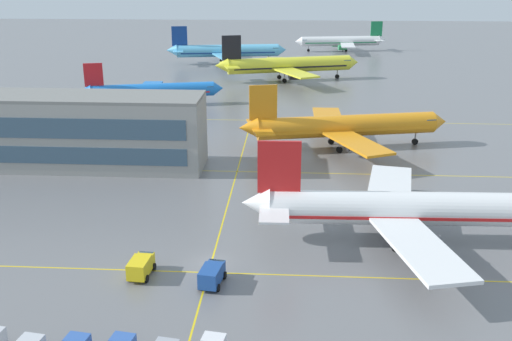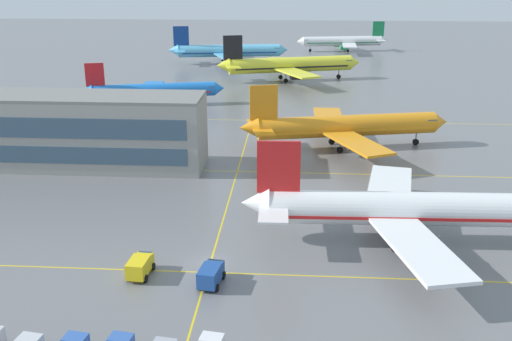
{
  "view_description": "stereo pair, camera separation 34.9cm",
  "coord_description": "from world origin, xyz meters",
  "px_view_note": "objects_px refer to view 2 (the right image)",
  "views": [
    {
      "loc": [
        8.62,
        -57.98,
        31.18
      ],
      "look_at": [
        3.6,
        21.46,
        3.49
      ],
      "focal_mm": 41.77,
      "sensor_mm": 36.0,
      "label": 1
    },
    {
      "loc": [
        8.97,
        -57.96,
        31.18
      ],
      "look_at": [
        3.6,
        21.46,
        3.49
      ],
      "focal_mm": 41.77,
      "sensor_mm": 36.0,
      "label": 2
    }
  ],
  "objects_px": {
    "airliner_second_row": "(345,126)",
    "airliner_third_row": "(153,91)",
    "service_truck_catering": "(140,265)",
    "airliner_far_right_stand": "(228,51)",
    "airliner_distant_taxiway": "(343,41)",
    "service_truck_red_van": "(211,274)",
    "airliner_far_left_stand": "(289,65)",
    "airliner_front_gate": "(407,209)"
  },
  "relations": [
    {
      "from": "airliner_second_row",
      "to": "airliner_third_row",
      "type": "distance_m",
      "value": 51.89
    },
    {
      "from": "airliner_second_row",
      "to": "airliner_third_row",
      "type": "height_order",
      "value": "airliner_second_row"
    },
    {
      "from": "service_truck_catering",
      "to": "airliner_far_left_stand",
      "type": "bearing_deg",
      "value": 82.95
    },
    {
      "from": "airliner_distant_taxiway",
      "to": "service_truck_red_van",
      "type": "relative_size",
      "value": 8.04
    },
    {
      "from": "airliner_second_row",
      "to": "airliner_third_row",
      "type": "bearing_deg",
      "value": 143.49
    },
    {
      "from": "airliner_third_row",
      "to": "airliner_distant_taxiway",
      "type": "height_order",
      "value": "airliner_distant_taxiway"
    },
    {
      "from": "airliner_distant_taxiway",
      "to": "airliner_second_row",
      "type": "bearing_deg",
      "value": -93.91
    },
    {
      "from": "airliner_distant_taxiway",
      "to": "airliner_far_right_stand",
      "type": "bearing_deg",
      "value": -140.87
    },
    {
      "from": "airliner_third_row",
      "to": "airliner_distant_taxiway",
      "type": "bearing_deg",
      "value": 62.12
    },
    {
      "from": "airliner_far_right_stand",
      "to": "airliner_distant_taxiway",
      "type": "xyz_separation_m",
      "value": [
        39.91,
        32.47,
        -0.47
      ]
    },
    {
      "from": "airliner_second_row",
      "to": "airliner_distant_taxiway",
      "type": "bearing_deg",
      "value": 86.09
    },
    {
      "from": "service_truck_red_van",
      "to": "airliner_far_left_stand",
      "type": "bearing_deg",
      "value": 86.88
    },
    {
      "from": "airliner_third_row",
      "to": "airliner_front_gate",
      "type": "bearing_deg",
      "value": -56.02
    },
    {
      "from": "airliner_second_row",
      "to": "airliner_far_left_stand",
      "type": "relative_size",
      "value": 0.92
    },
    {
      "from": "airliner_third_row",
      "to": "service_truck_red_van",
      "type": "distance_m",
      "value": 83.69
    },
    {
      "from": "airliner_far_right_stand",
      "to": "airliner_far_left_stand",
      "type": "bearing_deg",
      "value": -54.76
    },
    {
      "from": "airliner_far_right_stand",
      "to": "service_truck_catering",
      "type": "bearing_deg",
      "value": -87.32
    },
    {
      "from": "service_truck_catering",
      "to": "service_truck_red_van",
      "type": "bearing_deg",
      "value": -9.51
    },
    {
      "from": "airliner_second_row",
      "to": "airliner_far_right_stand",
      "type": "xyz_separation_m",
      "value": [
        -31.31,
        93.47,
        0.14
      ]
    },
    {
      "from": "airliner_front_gate",
      "to": "airliner_distant_taxiway",
      "type": "relative_size",
      "value": 1.13
    },
    {
      "from": "airliner_second_row",
      "to": "airliner_far_right_stand",
      "type": "distance_m",
      "value": 98.58
    },
    {
      "from": "airliner_far_right_stand",
      "to": "service_truck_catering",
      "type": "xyz_separation_m",
      "value": [
        6.61,
        -141.24,
        -3.01
      ]
    },
    {
      "from": "airliner_second_row",
      "to": "service_truck_catering",
      "type": "bearing_deg",
      "value": -117.34
    },
    {
      "from": "airliner_far_left_stand",
      "to": "airliner_far_right_stand",
      "type": "distance_m",
      "value": 35.51
    },
    {
      "from": "airliner_second_row",
      "to": "service_truck_catering",
      "type": "xyz_separation_m",
      "value": [
        -24.7,
        -47.77,
        -2.87
      ]
    },
    {
      "from": "airliner_far_left_stand",
      "to": "airliner_far_right_stand",
      "type": "xyz_separation_m",
      "value": [
        -20.49,
        29.01,
        -0.24
      ]
    },
    {
      "from": "airliner_far_right_stand",
      "to": "service_truck_red_van",
      "type": "xyz_separation_m",
      "value": [
        14.31,
        -142.52,
        -3.01
      ]
    },
    {
      "from": "airliner_far_left_stand",
      "to": "service_truck_red_van",
      "type": "relative_size",
      "value": 9.44
    },
    {
      "from": "airliner_far_left_stand",
      "to": "service_truck_red_van",
      "type": "xyz_separation_m",
      "value": [
        -6.18,
        -113.52,
        -3.25
      ]
    },
    {
      "from": "airliner_far_left_stand",
      "to": "airliner_third_row",
      "type": "bearing_deg",
      "value": -132.59
    },
    {
      "from": "airliner_front_gate",
      "to": "airliner_far_left_stand",
      "type": "xyz_separation_m",
      "value": [
        -15.33,
        102.16,
        0.24
      ]
    },
    {
      "from": "airliner_front_gate",
      "to": "service_truck_catering",
      "type": "bearing_deg",
      "value": -160.97
    },
    {
      "from": "service_truck_catering",
      "to": "airliner_far_right_stand",
      "type": "bearing_deg",
      "value": 92.68
    },
    {
      "from": "airliner_front_gate",
      "to": "airliner_third_row",
      "type": "height_order",
      "value": "airliner_front_gate"
    },
    {
      "from": "airliner_third_row",
      "to": "service_truck_catering",
      "type": "distance_m",
      "value": 80.49
    },
    {
      "from": "airliner_front_gate",
      "to": "airliner_distant_taxiway",
      "type": "xyz_separation_m",
      "value": [
        4.09,
        163.63,
        -0.47
      ]
    },
    {
      "from": "service_truck_red_van",
      "to": "service_truck_catering",
      "type": "bearing_deg",
      "value": 170.49
    },
    {
      "from": "airliner_second_row",
      "to": "airliner_distant_taxiway",
      "type": "distance_m",
      "value": 126.23
    },
    {
      "from": "airliner_front_gate",
      "to": "airliner_third_row",
      "type": "bearing_deg",
      "value": 123.98
    },
    {
      "from": "airliner_front_gate",
      "to": "airliner_far_right_stand",
      "type": "xyz_separation_m",
      "value": [
        -35.82,
        131.16,
        -0.0
      ]
    },
    {
      "from": "airliner_distant_taxiway",
      "to": "airliner_far_left_stand",
      "type": "bearing_deg",
      "value": -107.53
    },
    {
      "from": "airliner_far_right_stand",
      "to": "airliner_distant_taxiway",
      "type": "bearing_deg",
      "value": 39.13
    }
  ]
}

